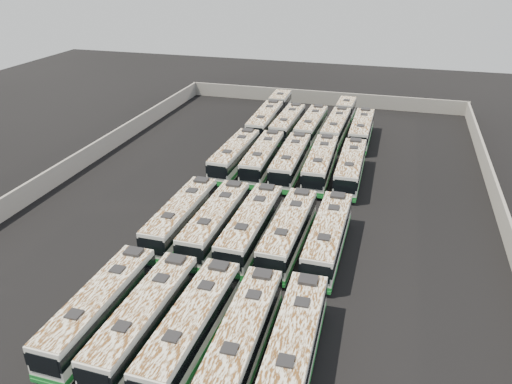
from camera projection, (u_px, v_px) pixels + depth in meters
name	position (u px, v px, depth m)	size (l,w,h in m)	color
ground	(264.00, 199.00, 50.69)	(140.00, 140.00, 0.00)	black
perimeter_wall	(264.00, 190.00, 50.21)	(45.20, 73.20, 2.20)	slate
bus_front_far_left	(100.00, 307.00, 32.78)	(2.52, 11.33, 3.18)	beige
bus_front_left	(145.00, 318.00, 31.78)	(2.65, 11.49, 3.22)	beige
bus_front_center	(191.00, 327.00, 31.00)	(2.73, 11.58, 3.25)	beige
bus_front_right	(243.00, 338.00, 30.19)	(2.59, 11.41, 3.20)	beige
bus_front_far_right	(294.00, 348.00, 29.34)	(2.76, 11.73, 3.29)	beige
bus_midfront_far_left	(182.00, 216.00, 43.96)	(2.53, 11.49, 3.23)	beige
bus_midfront_left	(216.00, 222.00, 43.00)	(2.59, 11.70, 3.29)	beige
bus_midfront_center	(251.00, 227.00, 42.19)	(2.63, 11.85, 3.33)	beige
bus_midfront_right	(288.00, 232.00, 41.50)	(2.70, 11.65, 3.27)	beige
bus_midfront_far_right	(328.00, 237.00, 40.78)	(2.56, 11.70, 3.29)	beige
bus_midback_far_left	(235.00, 155.00, 57.12)	(2.67, 11.55, 3.24)	beige
bus_midback_left	(263.00, 158.00, 56.43)	(2.70, 11.60, 3.25)	beige
bus_midback_center	(291.00, 161.00, 55.50)	(2.63, 11.72, 3.29)	beige
bus_midback_right	(320.00, 164.00, 54.81)	(2.74, 11.75, 3.30)	beige
bus_midback_far_right	(350.00, 168.00, 53.89)	(2.58, 11.57, 3.25)	beige
bus_back_far_left	(270.00, 115.00, 71.10)	(2.95, 18.41, 3.33)	beige
bus_back_left	(288.00, 124.00, 67.57)	(2.58, 11.33, 3.18)	beige
bus_back_center	(311.00, 126.00, 66.81)	(2.65, 11.39, 3.19)	beige
bus_back_right	(339.00, 122.00, 68.55)	(2.76, 17.57, 3.18)	beige
bus_back_far_right	(361.00, 130.00, 65.28)	(2.43, 11.41, 3.21)	beige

